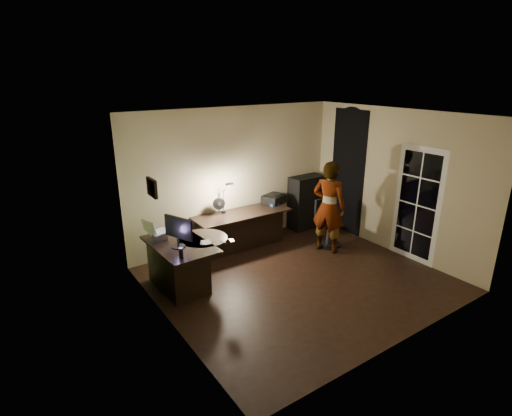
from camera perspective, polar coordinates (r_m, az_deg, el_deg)
floor at (r=6.84m, az=6.08°, el=-10.15°), size 4.50×4.00×0.01m
ceiling at (r=6.02m, az=6.99°, el=13.06°), size 4.50×4.00×0.01m
wall_back at (r=7.86m, az=-3.01°, el=4.48°), size 4.50×0.01×2.70m
wall_front at (r=5.05m, az=21.43°, el=-5.21°), size 4.50×0.01×2.70m
wall_left at (r=5.20m, az=-12.85°, el=-3.66°), size 0.01×4.00×2.70m
wall_right at (r=7.90m, az=19.10°, el=3.53°), size 0.01×4.00×2.70m
green_wall_overlay at (r=5.20m, az=-12.70°, el=-3.62°), size 0.00×4.00×2.70m
arched_doorway at (r=8.61m, az=12.95°, el=4.96°), size 0.01×0.90×2.60m
french_door at (r=7.67m, az=22.01°, el=0.39°), size 0.02×0.92×2.10m
framed_picture at (r=5.45m, az=-14.65°, el=2.82°), size 0.04×0.30×0.25m
desk_left at (r=6.54m, az=-10.65°, el=-8.01°), size 0.85×1.34×0.75m
desk_right at (r=7.82m, az=-1.98°, el=-3.21°), size 1.93×0.70×0.72m
cabinet at (r=8.86m, az=7.18°, el=0.86°), size 0.79×0.41×1.17m
laptop_stand at (r=6.62m, az=-13.60°, el=-3.80°), size 0.31×0.28×0.10m
laptop at (r=6.56m, az=-13.72°, el=-2.42°), size 0.42×0.40×0.23m
monitor at (r=6.20m, az=-11.12°, el=-3.99°), size 0.31×0.53×0.35m
mouse at (r=6.27m, az=-7.70°, el=-5.10°), size 0.09×0.11×0.03m
phone at (r=6.38m, az=-3.50°, el=-4.64°), size 0.11×0.15×0.01m
pen at (r=6.31m, az=-4.65°, el=-4.94°), size 0.04×0.14×0.01m
speaker at (r=5.86m, az=-10.65°, el=-6.36°), size 0.08×0.08×0.16m
notepad at (r=6.35m, az=-7.07°, el=-4.87°), size 0.15×0.20×0.01m
desk_fan at (r=7.57m, az=-5.34°, el=0.19°), size 0.25×0.16×0.36m
headphones at (r=8.09m, az=2.68°, el=0.46°), size 0.18×0.12×0.08m
printer at (r=8.29m, az=2.58°, el=1.35°), size 0.54×0.48×0.20m
desk_lamp at (r=7.61m, az=-4.71°, el=1.72°), size 0.29×0.37×0.71m
office_chair at (r=8.02m, az=10.35°, el=-2.20°), size 0.55×0.55×0.92m
person at (r=7.64m, az=10.37°, el=0.11°), size 0.64×0.75×1.77m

